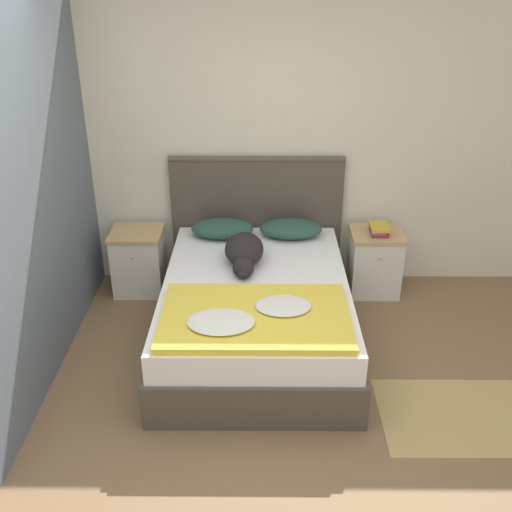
# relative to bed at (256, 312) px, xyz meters

# --- Properties ---
(ground_plane) EXTENTS (16.00, 16.00, 0.00)m
(ground_plane) POSITION_rel_bed_xyz_m (-0.15, -1.05, -0.26)
(ground_plane) COLOR brown
(wall_back) EXTENTS (9.00, 0.06, 2.55)m
(wall_back) POSITION_rel_bed_xyz_m (-0.15, 1.08, 1.01)
(wall_back) COLOR beige
(wall_back) RESTS_ON ground_plane
(wall_side_left) EXTENTS (0.06, 3.10, 2.55)m
(wall_side_left) POSITION_rel_bed_xyz_m (-1.44, -0.00, 1.01)
(wall_side_left) COLOR slate
(wall_side_left) RESTS_ON ground_plane
(bed) EXTENTS (1.40, 1.96, 0.53)m
(bed) POSITION_rel_bed_xyz_m (0.00, 0.00, 0.00)
(bed) COLOR #4C4238
(bed) RESTS_ON ground_plane
(headboard) EXTENTS (1.48, 0.06, 1.16)m
(headboard) POSITION_rel_bed_xyz_m (0.00, 1.00, 0.34)
(headboard) COLOR #4C4238
(headboard) RESTS_ON ground_plane
(nightstand_left) EXTENTS (0.44, 0.41, 0.56)m
(nightstand_left) POSITION_rel_bed_xyz_m (-1.02, 0.79, 0.02)
(nightstand_left) COLOR silver
(nightstand_left) RESTS_ON ground_plane
(nightstand_right) EXTENTS (0.44, 0.41, 0.56)m
(nightstand_right) POSITION_rel_bed_xyz_m (1.02, 0.79, 0.02)
(nightstand_right) COLOR silver
(nightstand_right) RESTS_ON ground_plane
(pillow_left) EXTENTS (0.52, 0.32, 0.14)m
(pillow_left) POSITION_rel_bed_xyz_m (-0.29, 0.77, 0.34)
(pillow_left) COLOR #284C3D
(pillow_left) RESTS_ON bed
(pillow_right) EXTENTS (0.52, 0.32, 0.14)m
(pillow_right) POSITION_rel_bed_xyz_m (0.29, 0.77, 0.34)
(pillow_right) COLOR #284C3D
(pillow_right) RESTS_ON bed
(quilt) EXTENTS (1.23, 0.80, 0.08)m
(quilt) POSITION_rel_bed_xyz_m (-0.01, -0.54, 0.30)
(quilt) COLOR yellow
(quilt) RESTS_ON bed
(dog) EXTENTS (0.30, 0.65, 0.22)m
(dog) POSITION_rel_bed_xyz_m (-0.09, 0.27, 0.37)
(dog) COLOR black
(dog) RESTS_ON bed
(book_stack) EXTENTS (0.16, 0.23, 0.07)m
(book_stack) POSITION_rel_bed_xyz_m (1.03, 0.76, 0.34)
(book_stack) COLOR #AD2D28
(book_stack) RESTS_ON nightstand_right
(rug) EXTENTS (1.03, 0.73, 0.00)m
(rug) POSITION_rel_bed_xyz_m (1.32, -0.83, -0.26)
(rug) COLOR tan
(rug) RESTS_ON ground_plane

